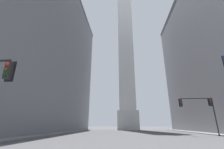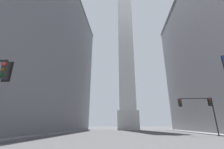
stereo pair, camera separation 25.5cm
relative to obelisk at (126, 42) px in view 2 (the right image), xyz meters
The scene contains 4 objects.
sidewalk_left 52.53m from the obelisk, 114.29° to the right, with size 5.00×69.84×0.15m, color slate.
building_left 37.62m from the obelisk, 139.65° to the right, with size 21.92×58.78×44.04m.
obelisk is the anchor object (origin of this frame).
traffic_light_mid_right 44.85m from the obelisk, 69.37° to the right, with size 5.59×0.52×6.01m.
Camera 2 is at (-1.31, -0.48, 1.62)m, focal length 24.00 mm.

